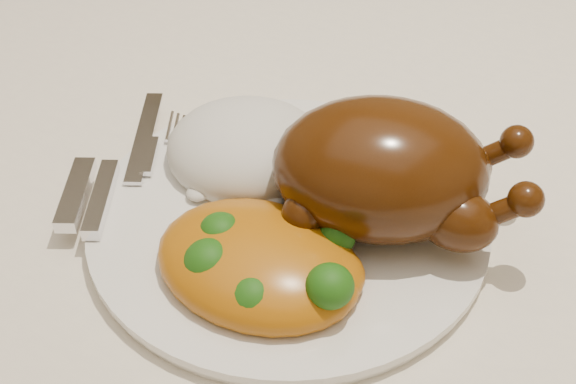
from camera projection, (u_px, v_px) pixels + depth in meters
The scene contains 7 objects.
dining_table at pixel (318, 147), 0.77m from camera, with size 1.60×0.90×0.76m.
tablecloth at pixel (320, 83), 0.72m from camera, with size 1.73×1.03×0.18m.
dinner_plate at pixel (288, 221), 0.53m from camera, with size 0.26×0.26×0.01m, color white.
roast_chicken at pixel (387, 170), 0.50m from camera, with size 0.18×0.15×0.09m.
rice_mound at pixel (248, 150), 0.56m from camera, with size 0.14×0.14×0.06m.
mac_and_cheese at pixel (262, 265), 0.48m from camera, with size 0.13×0.10×0.05m.
cutlery at pixel (110, 177), 0.55m from camera, with size 0.07×0.16×0.01m.
Camera 1 is at (0.27, -0.54, 1.14)m, focal length 50.00 mm.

